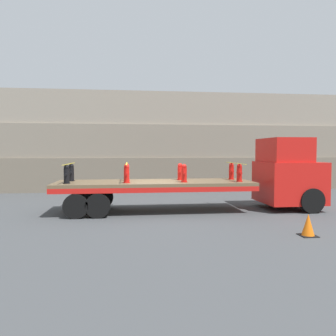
{
  "coord_description": "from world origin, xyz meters",
  "views": [
    {
      "loc": [
        -1.06,
        -13.79,
        2.56
      ],
      "look_at": [
        0.57,
        0.0,
        1.85
      ],
      "focal_mm": 35.0,
      "sensor_mm": 36.0,
      "label": 1
    }
  ],
  "objects": [
    {
      "name": "flatbed_trailer",
      "position": [
        -0.72,
        0.0,
        1.01
      ],
      "size": [
        8.25,
        2.55,
        1.28
      ],
      "color": "brown",
      "rests_on": "ground_plane"
    },
    {
      "name": "cargo_strap_front",
      "position": [
        3.53,
        0.0,
        2.04
      ],
      "size": [
        0.05,
        2.65,
        0.01
      ],
      "color": "yellow",
      "rests_on": "fire_hydrant_red_near_3"
    },
    {
      "name": "fire_hydrant_red_near_1",
      "position": [
        -1.18,
        -0.54,
        1.65
      ],
      "size": [
        0.28,
        0.5,
        0.75
      ],
      "color": "red",
      "rests_on": "flatbed_trailer"
    },
    {
      "name": "fire_hydrant_red_far_1",
      "position": [
        -1.18,
        0.54,
        1.65
      ],
      "size": [
        0.28,
        0.5,
        0.75
      ],
      "color": "red",
      "rests_on": "flatbed_trailer"
    },
    {
      "name": "fire_hydrant_red_near_2",
      "position": [
        1.18,
        -0.54,
        1.65
      ],
      "size": [
        0.28,
        0.5,
        0.75
      ],
      "color": "red",
      "rests_on": "flatbed_trailer"
    },
    {
      "name": "ground_plane",
      "position": [
        0.0,
        0.0,
        0.0
      ],
      "size": [
        120.0,
        120.0,
        0.0
      ],
      "primitive_type": "plane",
      "color": "#3F4244"
    },
    {
      "name": "fire_hydrant_black_far_0",
      "position": [
        -3.53,
        0.54,
        1.65
      ],
      "size": [
        0.28,
        0.5,
        0.75
      ],
      "color": "black",
      "rests_on": "flatbed_trailer"
    },
    {
      "name": "fire_hydrant_red_far_3",
      "position": [
        3.53,
        0.54,
        1.65
      ],
      "size": [
        0.28,
        0.5,
        0.75
      ],
      "color": "red",
      "rests_on": "flatbed_trailer"
    },
    {
      "name": "traffic_cone",
      "position": [
        4.29,
        -4.59,
        0.33
      ],
      "size": [
        0.49,
        0.49,
        0.67
      ],
      "color": "black",
      "rests_on": "ground_plane"
    },
    {
      "name": "fire_hydrant_red_far_2",
      "position": [
        1.18,
        0.54,
        1.65
      ],
      "size": [
        0.28,
        0.5,
        0.75
      ],
      "color": "red",
      "rests_on": "flatbed_trailer"
    },
    {
      "name": "cargo_strap_rear",
      "position": [
        -3.53,
        0.0,
        2.04
      ],
      "size": [
        0.05,
        2.65,
        0.01
      ],
      "color": "yellow",
      "rests_on": "fire_hydrant_black_near_0"
    },
    {
      "name": "fire_hydrant_black_near_0",
      "position": [
        -3.53,
        -0.54,
        1.65
      ],
      "size": [
        0.28,
        0.5,
        0.75
      ],
      "color": "black",
      "rests_on": "flatbed_trailer"
    },
    {
      "name": "truck_cab",
      "position": [
        6.03,
        0.0,
        1.54
      ],
      "size": [
        2.46,
        2.62,
        3.13
      ],
      "color": "red",
      "rests_on": "ground_plane"
    },
    {
      "name": "cargo_strap_middle",
      "position": [
        -1.18,
        0.0,
        2.04
      ],
      "size": [
        0.05,
        2.65,
        0.01
      ],
      "color": "yellow",
      "rests_on": "fire_hydrant_red_near_1"
    },
    {
      "name": "fire_hydrant_red_near_3",
      "position": [
        3.53,
        -0.54,
        1.65
      ],
      "size": [
        0.28,
        0.5,
        0.75
      ],
      "color": "red",
      "rests_on": "flatbed_trailer"
    },
    {
      "name": "rock_cliff",
      "position": [
        0.0,
        8.64,
        3.21
      ],
      "size": [
        60.0,
        3.3,
        6.42
      ],
      "color": "#706656",
      "rests_on": "ground_plane"
    }
  ]
}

